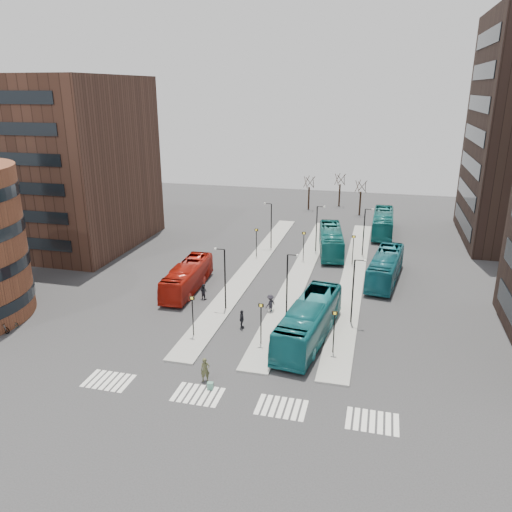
% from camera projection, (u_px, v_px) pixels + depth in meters
% --- Properties ---
extents(ground, '(160.00, 160.00, 0.00)m').
position_uv_depth(ground, '(190.00, 433.00, 31.15)').
color(ground, '#2B2B2D').
rests_on(ground, ground).
extents(island_left, '(2.50, 45.00, 0.15)m').
position_uv_depth(island_left, '(251.00, 268.00, 59.60)').
color(island_left, gray).
rests_on(island_left, ground).
extents(island_mid, '(2.50, 45.00, 0.15)m').
position_uv_depth(island_mid, '(301.00, 272.00, 58.19)').
color(island_mid, gray).
rests_on(island_mid, ground).
extents(island_right, '(2.50, 45.00, 0.15)m').
position_uv_depth(island_right, '(353.00, 277.00, 56.78)').
color(island_right, gray).
rests_on(island_right, ground).
extents(suitcase, '(0.46, 0.39, 0.53)m').
position_uv_depth(suitcase, '(210.00, 386.00, 35.61)').
color(suitcase, '#1B4295').
rests_on(suitcase, ground).
extents(red_bus, '(2.83, 10.59, 2.93)m').
position_uv_depth(red_bus, '(187.00, 277.00, 52.73)').
color(red_bus, '#A4170C').
rests_on(red_bus, ground).
extents(teal_bus_a, '(4.44, 12.61, 3.44)m').
position_uv_depth(teal_bus_a, '(309.00, 321.00, 42.21)').
color(teal_bus_a, '#15666D').
rests_on(teal_bus_a, ground).
extents(teal_bus_b, '(4.46, 11.95, 3.25)m').
position_uv_depth(teal_bus_b, '(331.00, 241.00, 64.85)').
color(teal_bus_b, '#146866').
rests_on(teal_bus_b, ground).
extents(teal_bus_c, '(4.16, 11.71, 3.19)m').
position_uv_depth(teal_bus_c, '(385.00, 267.00, 55.32)').
color(teal_bus_c, '#15606C').
rests_on(teal_bus_c, ground).
extents(teal_bus_d, '(2.89, 11.94, 3.32)m').
position_uv_depth(teal_bus_d, '(383.00, 223.00, 73.22)').
color(teal_bus_d, '#156969').
rests_on(teal_bus_d, ground).
extents(traveller, '(0.80, 0.68, 1.85)m').
position_uv_depth(traveller, '(205.00, 370.00, 36.38)').
color(traveller, '#45472A').
rests_on(traveller, ground).
extents(commuter_a, '(0.93, 0.82, 1.60)m').
position_uv_depth(commuter_a, '(204.00, 292.00, 50.71)').
color(commuter_a, black).
rests_on(commuter_a, ground).
extents(commuter_b, '(0.80, 1.10, 1.73)m').
position_uv_depth(commuter_b, '(242.00, 319.00, 44.50)').
color(commuter_b, black).
rests_on(commuter_b, ground).
extents(commuter_c, '(1.18, 1.36, 1.82)m').
position_uv_depth(commuter_c, '(270.00, 304.00, 47.62)').
color(commuter_c, black).
rests_on(commuter_c, ground).
extents(bicycle_mid, '(1.69, 0.59, 1.00)m').
position_uv_depth(bicycle_mid, '(1.00, 328.00, 43.65)').
color(bicycle_mid, gray).
rests_on(bicycle_mid, ground).
extents(bicycle_far, '(1.62, 0.83, 0.81)m').
position_uv_depth(bicycle_far, '(10.00, 324.00, 44.71)').
color(bicycle_far, gray).
rests_on(bicycle_far, ground).
extents(crosswalk_stripes, '(22.35, 2.40, 0.01)m').
position_uv_depth(crosswalk_stripes, '(235.00, 400.00, 34.41)').
color(crosswalk_stripes, silver).
rests_on(crosswalk_stripes, ground).
extents(office_block, '(25.00, 20.12, 22.00)m').
position_uv_depth(office_block, '(43.00, 162.00, 66.81)').
color(office_block, '#41271E').
rests_on(office_block, ground).
extents(sign_poles, '(12.45, 22.12, 3.65)m').
position_uv_depth(sign_poles, '(287.00, 273.00, 51.12)').
color(sign_poles, black).
rests_on(sign_poles, ground).
extents(lamp_posts, '(14.04, 20.24, 6.12)m').
position_uv_depth(lamp_posts, '(305.00, 249.00, 55.09)').
color(lamp_posts, black).
rests_on(lamp_posts, ground).
extents(bare_trees, '(10.97, 8.14, 5.90)m').
position_uv_depth(bare_trees, '(336.00, 195.00, 87.18)').
color(bare_trees, black).
rests_on(bare_trees, ground).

